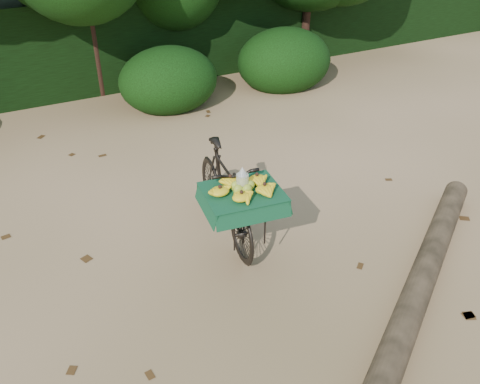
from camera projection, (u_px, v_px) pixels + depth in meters
ground at (182, 259)px, 5.79m from camera, size 80.00×80.00×0.00m
vendor_bicycle at (225, 193)px, 5.90m from camera, size 0.90×1.93×1.13m
fallen_log at (424, 275)px, 5.34m from camera, size 3.40×2.35×0.28m
hedge_backdrop at (60, 42)px, 10.04m from camera, size 26.00×1.80×1.80m
bush_clumps at (116, 92)px, 8.98m from camera, size 8.80×1.70×0.90m
leaf_litter at (162, 228)px, 6.27m from camera, size 7.00×7.30×0.01m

